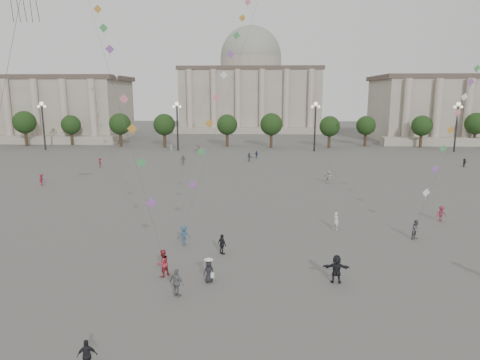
{
  "coord_description": "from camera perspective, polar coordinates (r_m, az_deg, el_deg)",
  "views": [
    {
      "loc": [
        2.62,
        -23.48,
        12.1
      ],
      "look_at": [
        1.15,
        12.0,
        5.02
      ],
      "focal_mm": 32.0,
      "sensor_mm": 36.0,
      "label": 1
    }
  ],
  "objects": [
    {
      "name": "ground",
      "position": [
        26.55,
        -3.7,
        -15.87
      ],
      "size": [
        360.0,
        360.0,
        0.0
      ],
      "primitive_type": "plane",
      "color": "#4F4D4B",
      "rests_on": "ground"
    },
    {
      "name": "hall_central",
      "position": [
        152.74,
        1.43,
        12.07
      ],
      "size": [
        48.3,
        34.3,
        35.5
      ],
      "color": "gray",
      "rests_on": "ground"
    },
    {
      "name": "tree_row",
      "position": [
        101.74,
        0.9,
        7.5
      ],
      "size": [
        137.12,
        5.12,
        8.0
      ],
      "color": "#34281A",
      "rests_on": "ground"
    },
    {
      "name": "lamp_post_far_west",
      "position": [
        105.02,
        -24.83,
        7.66
      ],
      "size": [
        2.0,
        0.9,
        10.65
      ],
      "color": "#262628",
      "rests_on": "ground"
    },
    {
      "name": "lamp_post_mid_west",
      "position": [
        95.25,
        -8.38,
        8.3
      ],
      "size": [
        2.0,
        0.9,
        10.65
      ],
      "color": "#262628",
      "rests_on": "ground"
    },
    {
      "name": "lamp_post_mid_east",
      "position": [
        94.42,
        10.01,
        8.23
      ],
      "size": [
        2.0,
        0.9,
        10.65
      ],
      "color": "#262628",
      "rests_on": "ground"
    },
    {
      "name": "lamp_post_far_east",
      "position": [
        102.75,
        26.98,
        7.42
      ],
      "size": [
        2.0,
        0.9,
        10.65
      ],
      "color": "#262628",
      "rests_on": "ground"
    },
    {
      "name": "person_crowd_0",
      "position": [
        83.05,
        2.21,
        3.42
      ],
      "size": [
        0.89,
        0.88,
        1.51
      ],
      "primitive_type": "imported",
      "rotation": [
        0.0,
        0.0,
        0.77
      ],
      "color": "navy",
      "rests_on": "ground"
    },
    {
      "name": "person_crowd_2",
      "position": [
        63.86,
        -24.92,
        0.04
      ],
      "size": [
        0.69,
        1.1,
        1.63
      ],
      "primitive_type": "imported",
      "rotation": [
        0.0,
        0.0,
        1.49
      ],
      "color": "maroon",
      "rests_on": "ground"
    },
    {
      "name": "person_crowd_3",
      "position": [
        29.17,
        12.73,
        -11.48
      ],
      "size": [
        1.8,
        0.7,
        1.9
      ],
      "primitive_type": "imported",
      "rotation": [
        0.0,
        0.0,
        3.06
      ],
      "color": "black",
      "rests_on": "ground"
    },
    {
      "name": "person_crowd_4",
      "position": [
        92.33,
        -5.7,
        4.27
      ],
      "size": [
        1.6,
        1.61,
        1.85
      ],
      "primitive_type": "imported",
      "rotation": [
        0.0,
        0.0,
        3.93
      ],
      "color": "#ADADA9",
      "rests_on": "ground"
    },
    {
      "name": "person_crowd_7",
      "position": [
        60.82,
        11.76,
        0.42
      ],
      "size": [
        1.69,
        1.3,
        1.79
      ],
      "primitive_type": "imported",
      "rotation": [
        0.0,
        0.0,
        2.6
      ],
      "color": "beige",
      "rests_on": "ground"
    },
    {
      "name": "person_crowd_8",
      "position": [
        46.04,
        25.24,
        -4.09
      ],
      "size": [
        1.08,
        0.76,
        1.52
      ],
      "primitive_type": "imported",
      "rotation": [
        0.0,
        0.0,
        0.22
      ],
      "color": "maroon",
      "rests_on": "ground"
    },
    {
      "name": "person_crowd_9",
      "position": [
        82.37,
        27.73,
        2.05
      ],
      "size": [
        1.26,
        1.32,
        1.49
      ],
      "primitive_type": "imported",
      "rotation": [
        0.0,
        0.0,
        0.83
      ],
      "color": "black",
      "rests_on": "ground"
    },
    {
      "name": "person_crowd_10",
      "position": [
        94.07,
        -9.16,
        4.21
      ],
      "size": [
        0.51,
        0.64,
        1.53
      ],
      "primitive_type": "imported",
      "rotation": [
        0.0,
        0.0,
        1.86
      ],
      "color": "silver",
      "rests_on": "ground"
    },
    {
      "name": "person_crowd_12",
      "position": [
        79.31,
        1.26,
        3.07
      ],
      "size": [
        1.25,
        1.42,
        1.56
      ],
      "primitive_type": "imported",
      "rotation": [
        0.0,
        0.0,
        2.24
      ],
      "color": "#5A5B5E",
      "rests_on": "ground"
    },
    {
      "name": "person_crowd_13",
      "position": [
        40.12,
        12.67,
        -5.33
      ],
      "size": [
        0.68,
        0.72,
        1.65
      ],
      "primitive_type": "imported",
      "rotation": [
        0.0,
        0.0,
        2.21
      ],
      "color": "silver",
      "rests_on": "ground"
    },
    {
      "name": "person_crowd_16",
      "position": [
        75.62,
        -7.6,
        2.64
      ],
      "size": [
        1.09,
        0.63,
        1.75
      ],
      "primitive_type": "imported",
      "rotation": [
        0.0,
        0.0,
        0.21
      ],
      "color": "slate",
      "rests_on": "ground"
    },
    {
      "name": "person_crowd_17",
      "position": [
        76.21,
        -18.15,
        2.21
      ],
      "size": [
        0.66,
        1.1,
        1.66
      ],
      "primitive_type": "imported",
      "rotation": [
        0.0,
        0.0,
        1.61
      ],
      "color": "maroon",
      "rests_on": "ground"
    },
    {
      "name": "tourist_1",
      "position": [
        33.31,
        -2.4,
        -8.56
      ],
      "size": [
        0.91,
        0.96,
        1.6
      ],
      "primitive_type": "imported",
      "rotation": [
        0.0,
        0.0,
        2.29
      ],
      "color": "black",
      "rests_on": "ground"
    },
    {
      "name": "tourist_3",
      "position": [
        26.98,
        -8.45,
        -13.4
      ],
      "size": [
        1.12,
        0.9,
        1.78
      ],
      "primitive_type": "imported",
      "rotation": [
        0.0,
        0.0,
        2.61
      ],
      "color": "slate",
      "rests_on": "ground"
    },
    {
      "name": "tourist_4",
      "position": [
        21.6,
        -19.7,
        -21.16
      ],
      "size": [
        0.93,
        0.54,
        1.49
      ],
      "primitive_type": "imported",
      "rotation": [
        0.0,
        0.0,
        3.35
      ],
      "color": "black",
      "rests_on": "ground"
    },
    {
      "name": "kite_flyer_0",
      "position": [
        29.86,
        -10.27,
        -10.85
      ],
      "size": [
        1.13,
        1.17,
        1.89
      ],
      "primitive_type": "imported",
      "rotation": [
        0.0,
        0.0,
        4.05
      ],
      "color": "#A02B37",
      "rests_on": "ground"
    },
    {
      "name": "kite_flyer_1",
      "position": [
        35.52,
        -7.47,
        -7.34
      ],
      "size": [
        1.19,
        0.91,
        1.64
      ],
      "primitive_type": "imported",
      "rotation": [
        0.0,
        0.0,
        0.32
      ],
      "color": "#304F6C",
      "rests_on": "ground"
    },
    {
      "name": "kite_flyer_2",
      "position": [
        39.58,
        22.43,
        -6.13
      ],
      "size": [
        1.04,
        1.01,
        1.69
      ],
      "primitive_type": "imported",
      "rotation": [
        0.0,
        0.0,
        0.65
      ],
      "color": "#58585D",
      "rests_on": "ground"
    },
    {
      "name": "hat_person",
      "position": [
        28.68,
        -4.17,
        -11.96
      ],
      "size": [
        0.85,
        0.74,
        1.69
      ],
      "color": "black",
      "rests_on": "ground"
    },
    {
      "name": "dragon_kite",
      "position": [
        31.3,
        -26.96,
        20.23
      ],
      "size": [
        3.38,
        1.11,
        17.66
      ],
      "color": "red",
      "rests_on": "ground"
    }
  ]
}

